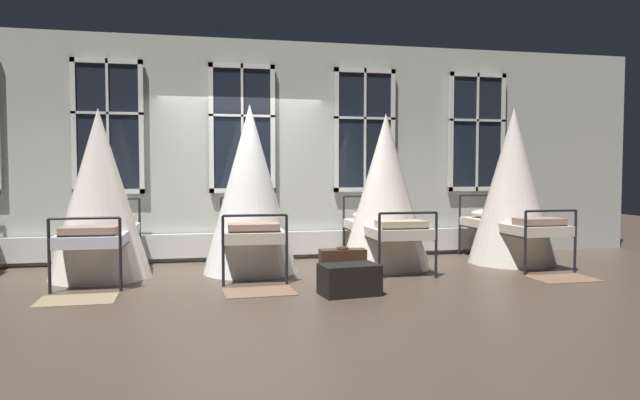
% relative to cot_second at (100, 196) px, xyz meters
% --- Properties ---
extents(ground, '(24.99, 24.99, 0.00)m').
position_rel_cot_second_xyz_m(ground, '(1.91, 0.03, -1.06)').
color(ground, '#4C3D33').
extents(back_wall_with_windows, '(13.50, 0.10, 3.40)m').
position_rel_cot_second_xyz_m(back_wall_with_windows, '(1.91, 1.15, 0.64)').
color(back_wall_with_windows, '#B2B7AD').
rests_on(back_wall_with_windows, ground).
extents(window_bank, '(8.78, 0.10, 2.94)m').
position_rel_cot_second_xyz_m(window_bank, '(1.91, 1.03, 0.10)').
color(window_bank, black).
rests_on(window_bank, ground).
extents(cot_second, '(1.28, 1.91, 2.19)m').
position_rel_cot_second_xyz_m(cot_second, '(0.00, 0.00, 0.00)').
color(cot_second, black).
rests_on(cot_second, ground).
extents(cot_third, '(1.28, 1.92, 2.28)m').
position_rel_cot_second_xyz_m(cot_third, '(1.94, 0.01, 0.04)').
color(cot_third, black).
rests_on(cot_third, ground).
extents(cot_fourth, '(1.28, 1.90, 2.20)m').
position_rel_cot_second_xyz_m(cot_fourth, '(3.86, 0.00, 0.00)').
color(cot_fourth, black).
rests_on(cot_fourth, ground).
extents(cot_fifth, '(1.28, 1.92, 2.32)m').
position_rel_cot_second_xyz_m(cot_fifth, '(5.85, -0.02, 0.06)').
color(cot_fifth, black).
rests_on(cot_fifth, ground).
extents(rug_second, '(0.81, 0.57, 0.01)m').
position_rel_cot_second_xyz_m(rug_second, '(-0.03, -1.34, -1.05)').
color(rug_second, '#8E7A5B').
rests_on(rug_second, ground).
extents(rug_third, '(0.82, 0.60, 0.01)m').
position_rel_cot_second_xyz_m(rug_third, '(1.91, -1.34, -1.05)').
color(rug_third, brown).
rests_on(rug_third, ground).
extents(rug_fifth, '(0.80, 0.56, 0.01)m').
position_rel_cot_second_xyz_m(rug_fifth, '(5.80, -1.34, -1.05)').
color(rug_fifth, brown).
rests_on(rug_fifth, ground).
extents(suitcase_dark, '(0.57, 0.23, 0.47)m').
position_rel_cot_second_xyz_m(suitcase_dark, '(2.94, -1.15, -0.84)').
color(suitcase_dark, '#472D1E').
rests_on(suitcase_dark, ground).
extents(travel_trunk, '(0.69, 0.48, 0.34)m').
position_rel_cot_second_xyz_m(travel_trunk, '(2.88, -1.68, -0.89)').
color(travel_trunk, black).
rests_on(travel_trunk, ground).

